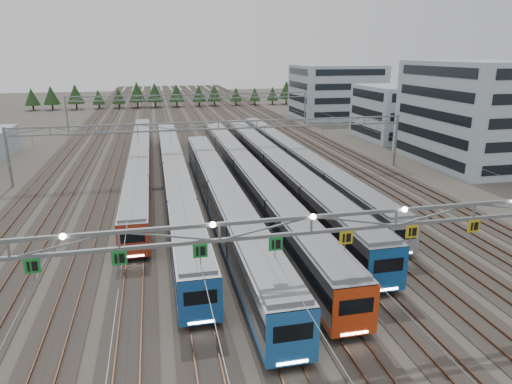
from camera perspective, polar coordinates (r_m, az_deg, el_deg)
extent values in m
plane|color=#47423A|center=(31.12, 6.45, -16.71)|extent=(400.00, 400.00, 0.00)
cube|color=#2D2823|center=(125.85, -8.50, 9.02)|extent=(54.00, 260.00, 0.08)
cube|color=brown|center=(126.61, -20.19, 8.28)|extent=(0.08, 260.00, 0.16)
cube|color=brown|center=(130.13, 2.90, 9.50)|extent=(0.08, 260.00, 0.16)
cube|color=brown|center=(125.78, -8.83, 9.06)|extent=(0.08, 260.00, 0.16)
cube|color=brown|center=(125.88, -8.18, 9.09)|extent=(0.08, 260.00, 0.16)
cube|color=black|center=(70.17, -14.15, 2.66)|extent=(2.28, 61.65, 0.34)
cube|color=#9FA1A7|center=(69.79, -14.25, 3.99)|extent=(2.68, 62.91, 3.02)
cube|color=black|center=(69.71, -14.27, 4.28)|extent=(2.74, 62.59, 0.91)
cube|color=#A12E18|center=(70.08, -14.17, 2.98)|extent=(2.73, 62.59, 0.34)
cube|color=slate|center=(69.46, -14.34, 5.28)|extent=(2.41, 61.65, 0.24)
cube|color=#A12E18|center=(39.76, -15.12, -5.98)|extent=(2.70, 0.12, 3.02)
cube|color=black|center=(39.60, -15.16, -5.51)|extent=(2.01, 0.10, 0.91)
cube|color=white|center=(40.23, -14.97, -7.74)|extent=(1.61, 0.06, 0.14)
cube|color=black|center=(60.49, -10.06, 0.64)|extent=(2.39, 63.88, 0.36)
cube|color=#9FA1A7|center=(60.02, -10.15, 2.25)|extent=(2.81, 65.19, 3.16)
cube|color=black|center=(59.93, -10.16, 2.60)|extent=(2.87, 64.86, 0.95)
cube|color=#1C56A9|center=(60.37, -10.08, 1.03)|extent=(2.86, 64.86, 0.35)
cube|color=slate|center=(59.62, -10.23, 3.81)|extent=(2.53, 63.88, 0.25)
cube|color=#1C56A9|center=(29.71, -6.95, -13.56)|extent=(2.83, 0.12, 3.16)
cube|color=black|center=(29.50, -6.97, -12.95)|extent=(2.11, 0.10, 0.95)
cube|color=white|center=(30.39, -6.84, -15.86)|extent=(1.69, 0.06, 0.15)
cube|color=black|center=(50.34, -4.30, -2.49)|extent=(2.58, 52.18, 0.39)
cube|color=#9FA1A7|center=(49.74, -4.34, -0.44)|extent=(3.03, 53.24, 3.41)
cube|color=black|center=(49.62, -4.35, 0.01)|extent=(3.09, 52.98, 1.03)
cube|color=blue|center=(50.19, -4.31, -2.00)|extent=(3.08, 52.98, 0.38)
cube|color=slate|center=(49.23, -4.39, 1.57)|extent=(2.73, 52.18, 0.27)
cube|color=blue|center=(26.14, 4.62, -17.81)|extent=(3.05, 0.12, 3.41)
cube|color=black|center=(25.88, 4.67, -17.10)|extent=(2.28, 0.10, 1.03)
cube|color=white|center=(26.97, 4.58, -20.48)|extent=(1.82, 0.06, 0.16)
cube|color=black|center=(59.94, -1.37, 0.77)|extent=(2.52, 67.15, 0.38)
cube|color=#9FA1A7|center=(59.45, -1.38, 2.48)|extent=(2.97, 68.52, 3.34)
cube|color=black|center=(59.35, -1.38, 2.85)|extent=(3.03, 68.18, 1.01)
cube|color=red|center=(59.82, -1.37, 1.18)|extent=(3.02, 68.18, 0.37)
cube|color=slate|center=(59.03, -1.39, 4.14)|extent=(2.67, 67.15, 0.26)
cube|color=red|center=(29.02, 12.33, -14.43)|extent=(2.99, 0.12, 3.34)
cube|color=black|center=(28.79, 12.41, -13.77)|extent=(2.22, 0.10, 1.01)
cube|color=white|center=(29.75, 12.20, -16.88)|extent=(1.78, 0.06, 0.16)
cube|color=black|center=(62.92, 2.28, 1.55)|extent=(2.59, 62.56, 0.39)
cube|color=#9FA1A7|center=(62.44, 2.30, 3.24)|extent=(3.05, 63.83, 3.43)
cube|color=black|center=(62.34, 2.30, 3.60)|extent=(3.11, 63.51, 1.04)
cube|color=#1757A4|center=(62.80, 2.28, 1.96)|extent=(3.10, 63.51, 0.38)
cube|color=slate|center=(62.02, 2.32, 4.87)|extent=(2.75, 62.56, 0.27)
cube|color=#1757A4|center=(34.35, 16.14, -9.39)|extent=(3.07, 0.12, 3.43)
cube|color=black|center=(34.15, 16.22, -8.79)|extent=(2.29, 0.10, 1.04)
cube|color=white|center=(34.98, 15.98, -11.63)|extent=(1.83, 0.06, 0.16)
cube|color=black|center=(69.02, 4.78, 2.89)|extent=(2.35, 62.08, 0.36)
cube|color=#9FA1A7|center=(68.62, 4.82, 4.28)|extent=(2.76, 63.35, 3.11)
cube|color=black|center=(68.53, 4.83, 4.59)|extent=(2.82, 63.03, 0.94)
cube|color=gray|center=(68.92, 4.79, 3.22)|extent=(2.81, 63.03, 0.35)
cube|color=slate|center=(68.27, 4.85, 5.64)|extent=(2.49, 62.08, 0.25)
cube|color=gray|center=(40.87, 18.07, -5.52)|extent=(2.78, 0.12, 3.11)
cube|color=black|center=(40.71, 18.14, -5.05)|extent=(2.07, 0.10, 0.94)
cube|color=white|center=(41.34, 17.94, -7.29)|extent=(1.66, 0.06, 0.15)
cube|color=gray|center=(27.58, 6.98, -3.10)|extent=(56.00, 0.22, 0.22)
cube|color=gray|center=(27.94, 6.91, -5.02)|extent=(56.00, 0.22, 0.22)
cube|color=#19802F|center=(27.47, -26.20, -8.30)|extent=(0.85, 0.06, 0.85)
cube|color=#19802F|center=(26.70, -16.72, -7.92)|extent=(0.85, 0.06, 0.85)
cube|color=#19802F|center=(26.67, -6.98, -7.30)|extent=(0.85, 0.06, 0.85)
cube|color=#19802F|center=(27.39, 2.48, -6.50)|extent=(0.85, 0.06, 0.85)
cube|color=gold|center=(28.81, 11.20, -5.61)|extent=(0.85, 0.06, 0.85)
cube|color=gold|center=(30.83, 18.92, -4.71)|extent=(0.85, 0.06, 0.85)
cube|color=gold|center=(33.33, 25.57, -3.86)|extent=(0.85, 0.06, 0.85)
cylinder|color=gray|center=(68.43, -28.59, 3.81)|extent=(0.36, 0.36, 8.00)
cylinder|color=gray|center=(75.33, 17.07, 6.19)|extent=(0.36, 0.36, 8.00)
cube|color=gray|center=(65.64, -4.72, 8.73)|extent=(56.00, 0.22, 0.22)
cube|color=gray|center=(65.79, -4.70, 7.87)|extent=(56.00, 0.22, 0.22)
cylinder|color=gray|center=(111.80, -22.61, 8.97)|extent=(0.36, 0.36, 8.00)
cylinder|color=gray|center=(116.15, 6.14, 10.42)|extent=(0.36, 0.36, 8.00)
cube|color=gray|center=(110.11, -8.07, 11.98)|extent=(56.00, 0.22, 0.22)
cube|color=gray|center=(110.20, -8.05, 11.46)|extent=(56.00, 0.22, 0.22)
cube|color=#A1B8C0|center=(81.39, 26.45, 8.78)|extent=(18.00, 22.00, 15.98)
cube|color=#A1B8C0|center=(99.48, 17.28, 9.47)|extent=(14.00, 16.00, 10.79)
cube|color=#A1B8C0|center=(129.24, 9.99, 12.27)|extent=(22.00, 18.00, 14.00)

